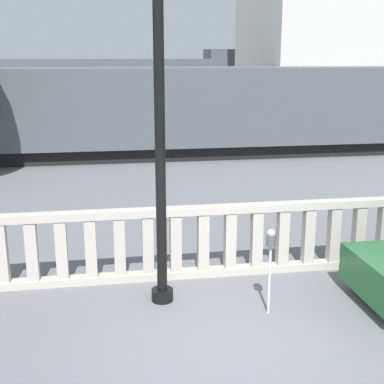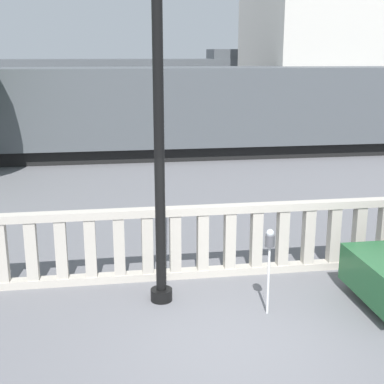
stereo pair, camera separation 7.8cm
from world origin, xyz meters
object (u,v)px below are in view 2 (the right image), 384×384
Objects in this scene: parking_meter at (270,248)px; train_near at (253,109)px; train_far at (44,88)px; lamppost at (158,87)px.

parking_meter is 14.05m from train_near.
train_far is at bearing 124.87° from train_near.
lamppost is at bearing -111.21° from train_near.
parking_meter is 0.05× the size of train_near.
lamppost is at bearing -80.01° from train_far.
train_far is at bearing 99.99° from lamppost.
lamppost is 3.02m from parking_meter.
train_near is 1.01× the size of train_far.
lamppost reaches higher than parking_meter.
lamppost is at bearing 156.00° from parking_meter.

